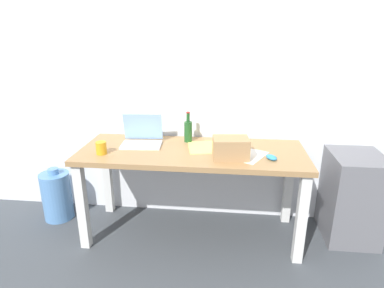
{
  "coord_description": "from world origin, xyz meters",
  "views": [
    {
      "loc": [
        0.26,
        -2.38,
        1.64
      ],
      "look_at": [
        0.0,
        0.0,
        0.8
      ],
      "focal_mm": 30.6,
      "sensor_mm": 36.0,
      "label": 1
    }
  ],
  "objects": [
    {
      "name": "filing_cabinet",
      "position": [
        1.29,
        0.11,
        0.36
      ],
      "size": [
        0.4,
        0.48,
        0.72
      ],
      "primitive_type": "cube",
      "color": "slate",
      "rests_on": "ground"
    },
    {
      "name": "paper_sheet_near_back",
      "position": [
        0.07,
        0.07,
        0.75
      ],
      "size": [
        0.26,
        0.33,
        0.0
      ],
      "primitive_type": "cube",
      "rotation": [
        0.0,
        0.0,
        0.18
      ],
      "color": "#F4E06B",
      "rests_on": "desk"
    },
    {
      "name": "water_cooler_jug",
      "position": [
        -1.24,
        0.11,
        0.22
      ],
      "size": [
        0.26,
        0.26,
        0.49
      ],
      "color": "#598CC6",
      "rests_on": "ground"
    },
    {
      "name": "computer_mouse",
      "position": [
        0.59,
        -0.13,
        0.77
      ],
      "size": [
        0.1,
        0.12,
        0.03
      ],
      "primitive_type": "ellipsoid",
      "rotation": [
        0.0,
        0.0,
        0.56
      ],
      "color": "#338CC6",
      "rests_on": "desk"
    },
    {
      "name": "desk",
      "position": [
        0.0,
        0.0,
        0.65
      ],
      "size": [
        1.76,
        0.67,
        0.75
      ],
      "color": "#A37A4C",
      "rests_on": "ground"
    },
    {
      "name": "paper_sheet_front_right",
      "position": [
        0.43,
        -0.07,
        0.75
      ],
      "size": [
        0.32,
        0.36,
        0.0
      ],
      "primitive_type": "cube",
      "rotation": [
        0.0,
        0.0,
        -0.49
      ],
      "color": "white",
      "rests_on": "desk"
    },
    {
      "name": "beer_bottle",
      "position": [
        -0.05,
        0.2,
        0.85
      ],
      "size": [
        0.07,
        0.07,
        0.25
      ],
      "color": "#1E5123",
      "rests_on": "desk"
    },
    {
      "name": "coffee_mug",
      "position": [
        -0.67,
        -0.16,
        0.8
      ],
      "size": [
        0.08,
        0.08,
        0.09
      ],
      "primitive_type": "cylinder",
      "color": "gold",
      "rests_on": "desk"
    },
    {
      "name": "cardboard_box",
      "position": [
        0.3,
        -0.14,
        0.83
      ],
      "size": [
        0.27,
        0.21,
        0.15
      ],
      "primitive_type": "cube",
      "rotation": [
        0.0,
        0.0,
        0.12
      ],
      "color": "tan",
      "rests_on": "desk"
    },
    {
      "name": "back_wall",
      "position": [
        0.0,
        0.4,
        1.3
      ],
      "size": [
        5.2,
        0.08,
        2.6
      ],
      "primitive_type": "cube",
      "color": "white",
      "rests_on": "ground"
    },
    {
      "name": "laptop_left",
      "position": [
        -0.42,
        0.09,
        0.81
      ],
      "size": [
        0.33,
        0.26,
        0.24
      ],
      "color": "silver",
      "rests_on": "desk"
    },
    {
      "name": "ground_plane",
      "position": [
        0.0,
        0.0,
        0.0
      ],
      "size": [
        8.0,
        8.0,
        0.0
      ],
      "primitive_type": "plane",
      "color": "#42474C"
    }
  ]
}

